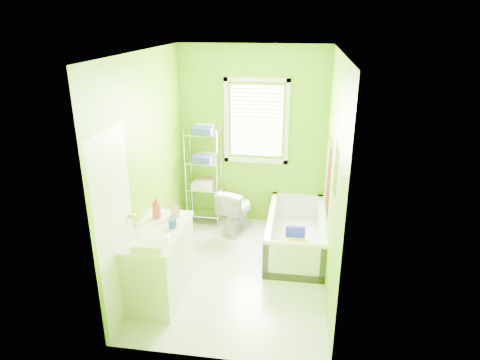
# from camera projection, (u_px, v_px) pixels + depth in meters

# --- Properties ---
(ground) EXTENTS (2.90, 2.90, 0.00)m
(ground) POSITION_uv_depth(u_px,v_px,m) (238.00, 271.00, 5.27)
(ground) COLOR silver
(ground) RESTS_ON ground
(room_envelope) EXTENTS (2.14, 2.94, 2.62)m
(room_envelope) POSITION_uv_depth(u_px,v_px,m) (238.00, 151.00, 4.71)
(room_envelope) COLOR #67A608
(room_envelope) RESTS_ON ground
(window) EXTENTS (0.92, 0.05, 1.22)m
(window) POSITION_uv_depth(u_px,v_px,m) (256.00, 117.00, 6.00)
(window) COLOR white
(window) RESTS_ON ground
(door) EXTENTS (0.09, 0.80, 2.00)m
(door) POSITION_uv_depth(u_px,v_px,m) (116.00, 231.00, 4.13)
(door) COLOR white
(door) RESTS_ON ground
(right_wall_decor) EXTENTS (0.04, 1.48, 1.17)m
(right_wall_decor) POSITION_uv_depth(u_px,v_px,m) (332.00, 176.00, 4.64)
(right_wall_decor) COLOR #3B060C
(right_wall_decor) RESTS_ON ground
(bathtub) EXTENTS (0.74, 1.59, 0.51)m
(bathtub) POSITION_uv_depth(u_px,v_px,m) (295.00, 238.00, 5.71)
(bathtub) COLOR white
(bathtub) RESTS_ON ground
(toilet) EXTENTS (0.54, 0.74, 0.67)m
(toilet) POSITION_uv_depth(u_px,v_px,m) (236.00, 209.00, 6.15)
(toilet) COLOR white
(toilet) RESTS_ON ground
(vanity) EXTENTS (0.54, 1.05, 1.06)m
(vanity) POSITION_uv_depth(u_px,v_px,m) (159.00, 260.00, 4.71)
(vanity) COLOR silver
(vanity) RESTS_ON ground
(wire_shelf_unit) EXTENTS (0.51, 0.41, 1.50)m
(wire_shelf_unit) POSITION_uv_depth(u_px,v_px,m) (205.00, 165.00, 6.22)
(wire_shelf_unit) COLOR silver
(wire_shelf_unit) RESTS_ON ground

